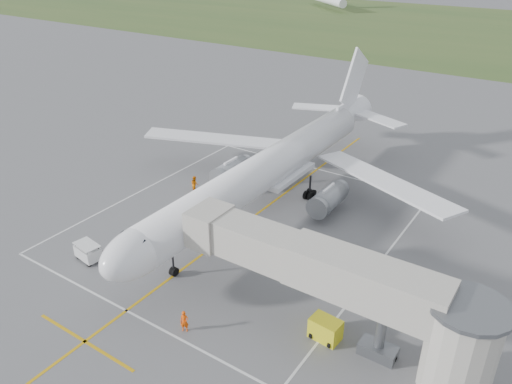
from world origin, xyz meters
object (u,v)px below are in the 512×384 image
Objects in this scene: jet_bridge at (353,289)px; ramp_worker_wing at (195,184)px; ramp_worker_nose at (184,321)px; baggage_cart at (88,252)px; airliner at (270,168)px; gpu_unit at (325,329)px.

jet_bridge reaches higher than ramp_worker_wing.
ramp_worker_nose is 0.89× the size of ramp_worker_wing.
ramp_worker_nose is at bearing -0.43° from baggage_cart.
baggage_cart is at bearing 117.91° from ramp_worker_wing.
airliner reaches higher than ramp_worker_nose.
gpu_unit is 1.32× the size of ramp_worker_nose.
ramp_worker_wing is (-8.73, -2.10, -3.41)m from airliner.
jet_bridge is at bearing 17.01° from baggage_cart.
ramp_worker_nose is at bearing -75.15° from airliner.
ramp_worker_wing is (-22.91, 12.68, 0.17)m from gpu_unit.
airliner is at bearing 74.83° from ramp_worker_nose.
airliner is 26.93× the size of ramp_worker_nose.
ramp_worker_wing reaches higher than gpu_unit.
airliner is at bearing 138.44° from gpu_unit.
ramp_worker_wing is (-24.45, 12.15, -3.77)m from jet_bridge.
baggage_cart is at bearing -167.60° from gpu_unit.
baggage_cart is 1.50× the size of ramp_worker_nose.
airliner is 21.22m from jet_bridge.
jet_bridge is (15.72, -14.25, 0.35)m from airliner.
jet_bridge is at bearing 23.64° from gpu_unit.
gpu_unit is at bearing 175.97° from ramp_worker_wing.
gpu_unit is at bearing -0.33° from ramp_worker_nose.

